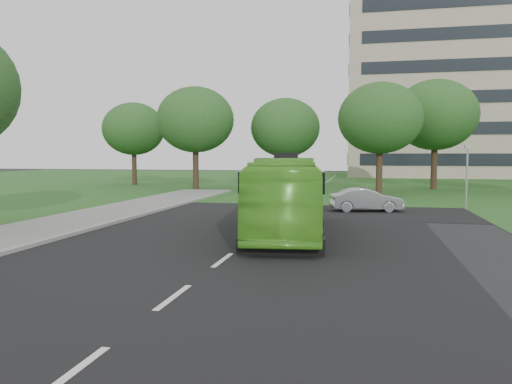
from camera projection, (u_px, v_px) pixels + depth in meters
ground at (239, 248)px, 17.04m from camera, size 160.00×160.00×0.00m
street_surfaces at (305, 195)px, 39.29m from camera, size 120.00×120.00×0.15m
office_building at (492, 89)px, 71.83m from camera, size 40.10×20.10×25.00m
tree_park_a at (195, 120)px, 45.08m from camera, size 6.99×6.99×9.29m
tree_park_b at (285, 128)px, 45.87m from camera, size 6.36×6.36×8.34m
tree_park_c at (380, 118)px, 40.14m from camera, size 6.76×6.76×8.98m
tree_park_d at (435, 115)px, 45.11m from camera, size 7.52×7.52×9.95m
tree_park_f at (134, 129)px, 51.66m from camera, size 6.40×6.40×8.54m
bus at (286, 195)px, 20.51m from camera, size 3.90×11.23×3.06m
sedan at (366, 200)px, 28.02m from camera, size 4.17×2.13×1.31m
camera_pole at (467, 168)px, 28.94m from camera, size 0.33×0.29×3.75m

